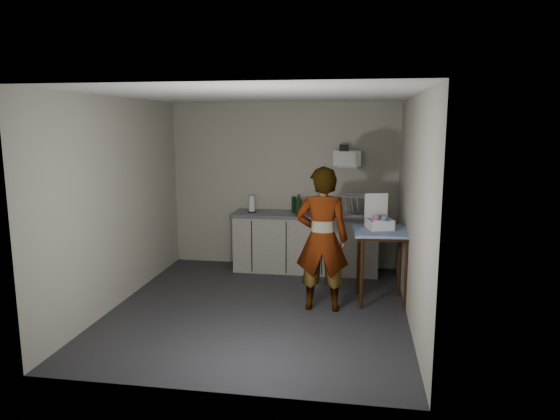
% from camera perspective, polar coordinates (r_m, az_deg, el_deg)
% --- Properties ---
extents(ground, '(4.00, 4.00, 0.00)m').
position_cam_1_polar(ground, '(6.35, -2.36, -11.14)').
color(ground, '#29292E').
rests_on(ground, ground).
extents(wall_back, '(3.60, 0.02, 2.60)m').
position_cam_1_polar(wall_back, '(7.95, 0.40, 2.83)').
color(wall_back, '#B9B1A1').
rests_on(wall_back, ground).
extents(wall_right, '(0.02, 4.00, 2.60)m').
position_cam_1_polar(wall_right, '(5.92, 14.78, 0.04)').
color(wall_right, '#B9B1A1').
rests_on(wall_right, ground).
extents(wall_left, '(0.02, 4.00, 2.60)m').
position_cam_1_polar(wall_left, '(6.60, -17.87, 0.88)').
color(wall_left, '#B9B1A1').
rests_on(wall_left, ground).
extents(ceiling, '(3.60, 4.00, 0.01)m').
position_cam_1_polar(ceiling, '(5.94, -2.54, 12.93)').
color(ceiling, white).
rests_on(ceiling, wall_back).
extents(kitchen_counter, '(2.24, 0.62, 0.91)m').
position_cam_1_polar(kitchen_counter, '(7.78, 2.99, -3.89)').
color(kitchen_counter, black).
rests_on(kitchen_counter, ground).
extents(wall_shelf, '(0.42, 0.18, 0.37)m').
position_cam_1_polar(wall_shelf, '(7.75, 7.68, 5.88)').
color(wall_shelf, white).
rests_on(wall_shelf, ground).
extents(side_table, '(0.78, 0.78, 0.95)m').
position_cam_1_polar(side_table, '(6.46, 11.62, -3.31)').
color(side_table, '#34170B').
rests_on(side_table, ground).
extents(standing_man, '(0.67, 0.45, 1.78)m').
position_cam_1_polar(standing_man, '(6.09, 4.82, -3.33)').
color(standing_man, '#B2A593').
rests_on(standing_man, ground).
extents(soap_bottle, '(0.15, 0.15, 0.30)m').
position_cam_1_polar(soap_bottle, '(7.62, 2.15, 0.68)').
color(soap_bottle, black).
rests_on(soap_bottle, kitchen_counter).
extents(soda_can, '(0.07, 0.07, 0.13)m').
position_cam_1_polar(soda_can, '(7.66, 3.01, 0.08)').
color(soda_can, red).
rests_on(soda_can, kitchen_counter).
extents(dark_bottle, '(0.07, 0.07, 0.25)m').
position_cam_1_polar(dark_bottle, '(7.72, 1.59, 0.63)').
color(dark_bottle, black).
rests_on(dark_bottle, kitchen_counter).
extents(paper_towel, '(0.14, 0.14, 0.25)m').
position_cam_1_polar(paper_towel, '(7.78, -3.23, 0.65)').
color(paper_towel, black).
rests_on(paper_towel, kitchen_counter).
extents(dish_rack, '(0.43, 0.32, 0.30)m').
position_cam_1_polar(dish_rack, '(7.64, 8.33, -0.01)').
color(dish_rack, silver).
rests_on(dish_rack, kitchen_counter).
extents(bakery_box, '(0.38, 0.39, 0.43)m').
position_cam_1_polar(bakery_box, '(6.50, 11.24, -1.23)').
color(bakery_box, white).
rests_on(bakery_box, side_table).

